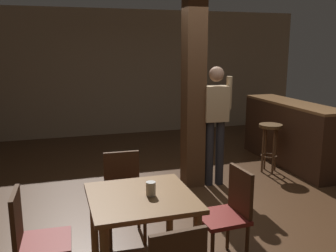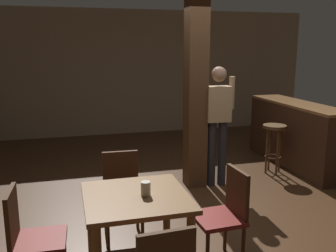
{
  "view_description": "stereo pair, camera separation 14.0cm",
  "coord_description": "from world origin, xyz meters",
  "px_view_note": "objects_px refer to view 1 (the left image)",
  "views": [
    {
      "loc": [
        -1.86,
        -3.99,
        1.99
      ],
      "look_at": [
        -0.6,
        0.09,
        1.08
      ],
      "focal_mm": 40.0,
      "sensor_mm": 36.0,
      "label": 1
    },
    {
      "loc": [
        -1.73,
        -4.03,
        1.99
      ],
      "look_at": [
        -0.6,
        0.09,
        1.08
      ],
      "focal_mm": 40.0,
      "sensor_mm": 36.0,
      "label": 2
    }
  ],
  "objects_px": {
    "chair_north": "(124,191)",
    "bar_stool_near": "(270,136)",
    "dining_table": "(141,211)",
    "standing_person": "(215,117)",
    "chair_east": "(229,211)",
    "bar_counter": "(287,133)",
    "chair_west": "(34,238)",
    "napkin_cup": "(151,189)"
  },
  "relations": [
    {
      "from": "chair_north",
      "to": "standing_person",
      "type": "bearing_deg",
      "value": 35.93
    },
    {
      "from": "chair_east",
      "to": "bar_counter",
      "type": "relative_size",
      "value": 0.41
    },
    {
      "from": "dining_table",
      "to": "standing_person",
      "type": "distance_m",
      "value": 2.48
    },
    {
      "from": "chair_west",
      "to": "dining_table",
      "type": "bearing_deg",
      "value": -2.37
    },
    {
      "from": "chair_north",
      "to": "bar_stool_near",
      "type": "xyz_separation_m",
      "value": [
        2.63,
        1.38,
        0.08
      ]
    },
    {
      "from": "napkin_cup",
      "to": "chair_north",
      "type": "bearing_deg",
      "value": 95.93
    },
    {
      "from": "napkin_cup",
      "to": "bar_counter",
      "type": "bearing_deg",
      "value": 38.99
    },
    {
      "from": "bar_counter",
      "to": "chair_east",
      "type": "bearing_deg",
      "value": -133.44
    },
    {
      "from": "chair_west",
      "to": "bar_counter",
      "type": "bearing_deg",
      "value": 30.99
    },
    {
      "from": "chair_north",
      "to": "bar_counter",
      "type": "relative_size",
      "value": 0.41
    },
    {
      "from": "standing_person",
      "to": "bar_counter",
      "type": "xyz_separation_m",
      "value": [
        1.56,
        0.5,
        -0.46
      ]
    },
    {
      "from": "napkin_cup",
      "to": "dining_table",
      "type": "bearing_deg",
      "value": 162.43
    },
    {
      "from": "dining_table",
      "to": "chair_west",
      "type": "bearing_deg",
      "value": 177.63
    },
    {
      "from": "chair_west",
      "to": "standing_person",
      "type": "height_order",
      "value": "standing_person"
    },
    {
      "from": "chair_east",
      "to": "napkin_cup",
      "type": "distance_m",
      "value": 0.82
    },
    {
      "from": "standing_person",
      "to": "bar_counter",
      "type": "bearing_deg",
      "value": 17.9
    },
    {
      "from": "standing_person",
      "to": "bar_counter",
      "type": "relative_size",
      "value": 0.79
    },
    {
      "from": "chair_east",
      "to": "standing_person",
      "type": "height_order",
      "value": "standing_person"
    },
    {
      "from": "chair_east",
      "to": "chair_north",
      "type": "height_order",
      "value": "same"
    },
    {
      "from": "bar_counter",
      "to": "bar_stool_near",
      "type": "height_order",
      "value": "bar_counter"
    },
    {
      "from": "dining_table",
      "to": "bar_counter",
      "type": "relative_size",
      "value": 0.4
    },
    {
      "from": "dining_table",
      "to": "chair_east",
      "type": "relative_size",
      "value": 0.98
    },
    {
      "from": "standing_person",
      "to": "chair_west",
      "type": "bearing_deg",
      "value": -142.01
    },
    {
      "from": "chair_north",
      "to": "bar_stool_near",
      "type": "distance_m",
      "value": 2.97
    },
    {
      "from": "chair_west",
      "to": "standing_person",
      "type": "distance_m",
      "value": 3.09
    },
    {
      "from": "chair_north",
      "to": "chair_west",
      "type": "distance_m",
      "value": 1.15
    },
    {
      "from": "dining_table",
      "to": "napkin_cup",
      "type": "distance_m",
      "value": 0.22
    },
    {
      "from": "bar_counter",
      "to": "bar_stool_near",
      "type": "xyz_separation_m",
      "value": [
        -0.48,
        -0.24,
        0.04
      ]
    },
    {
      "from": "chair_north",
      "to": "standing_person",
      "type": "height_order",
      "value": "standing_person"
    },
    {
      "from": "chair_west",
      "to": "bar_counter",
      "type": "relative_size",
      "value": 0.41
    },
    {
      "from": "chair_east",
      "to": "bar_counter",
      "type": "distance_m",
      "value": 3.29
    },
    {
      "from": "bar_counter",
      "to": "standing_person",
      "type": "bearing_deg",
      "value": -162.1
    },
    {
      "from": "dining_table",
      "to": "chair_north",
      "type": "height_order",
      "value": "chair_north"
    },
    {
      "from": "chair_north",
      "to": "standing_person",
      "type": "relative_size",
      "value": 0.52
    },
    {
      "from": "standing_person",
      "to": "bar_counter",
      "type": "distance_m",
      "value": 1.7
    },
    {
      "from": "napkin_cup",
      "to": "chair_east",
      "type": "bearing_deg",
      "value": 3.98
    },
    {
      "from": "bar_stool_near",
      "to": "dining_table",
      "type": "bearing_deg",
      "value": -140.2
    },
    {
      "from": "chair_north",
      "to": "napkin_cup",
      "type": "relative_size",
      "value": 7.55
    },
    {
      "from": "chair_west",
      "to": "bar_stool_near",
      "type": "height_order",
      "value": "chair_west"
    },
    {
      "from": "chair_north",
      "to": "bar_stool_near",
      "type": "relative_size",
      "value": 1.14
    },
    {
      "from": "chair_east",
      "to": "napkin_cup",
      "type": "relative_size",
      "value": 7.55
    },
    {
      "from": "chair_north",
      "to": "standing_person",
      "type": "xyz_separation_m",
      "value": [
        1.54,
        1.12,
        0.5
      ]
    }
  ]
}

